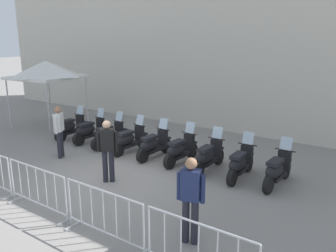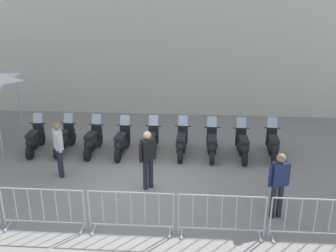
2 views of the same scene
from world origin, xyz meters
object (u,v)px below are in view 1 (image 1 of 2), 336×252
motorcycle_6 (208,156)px  motorcycle_4 (153,145)px  motorcycle_8 (277,170)px  officer_mid_plaza (191,196)px  barrier_segment_2 (37,190)px  officer_near_row_end (108,148)px  motorcycle_2 (109,135)px  motorcycle_0 (71,127)px  motorcycle_7 (240,164)px  motorcycle_1 (90,131)px  officer_by_barriers (59,129)px  motorcycle_5 (180,150)px  motorcycle_3 (129,140)px  barrier_segment_3 (104,216)px  canopy_tent (46,70)px

motorcycle_6 → motorcycle_4: bearing=172.7°
motorcycle_8 → officer_mid_plaza: size_ratio=0.99×
barrier_segment_2 → officer_near_row_end: 2.17m
motorcycle_2 → officer_near_row_end: officer_near_row_end is taller
motorcycle_0 → motorcycle_7: 7.06m
motorcycle_1 → motorcycle_6: (5.00, -0.70, 0.00)m
officer_by_barriers → motorcycle_5: bearing=18.3°
motorcycle_6 → officer_by_barriers: (-4.77, -1.07, 0.53)m
motorcycle_1 → motorcycle_2: 1.01m
motorcycle_0 → motorcycle_4: same height
motorcycle_7 → officer_near_row_end: (-3.15, -1.82, 0.53)m
motorcycle_3 → motorcycle_7: bearing=-7.4°
motorcycle_8 → officer_by_barriers: size_ratio=0.99×
motorcycle_7 → officer_mid_plaza: (0.00, -3.47, 0.53)m
motorcycle_6 → barrier_segment_2: 4.80m
motorcycle_6 → motorcycle_8: 2.02m
motorcycle_3 → motorcycle_5: size_ratio=1.00×
motorcycle_2 → barrier_segment_2: 4.80m
motorcycle_1 → officer_mid_plaza: bearing=-35.8°
motorcycle_2 → barrier_segment_2: bearing=-72.6°
barrier_segment_3 → officer_mid_plaza: (1.51, 0.69, 0.46)m
motorcycle_3 → officer_by_barriers: (-1.76, -1.44, 0.53)m
motorcycle_8 → officer_near_row_end: size_ratio=0.99×
motorcycle_2 → officer_by_barriers: (-0.76, -1.60, 0.53)m
motorcycle_1 → officer_by_barriers: bearing=-82.6°
officer_near_row_end → officer_by_barriers: same height
motorcycle_1 → barrier_segment_3: bearing=-48.2°
motorcycle_5 → motorcycle_3: bearing=174.7°
motorcycle_5 → officer_near_row_end: (-1.15, -2.15, 0.53)m
motorcycle_1 → motorcycle_7: same height
motorcycle_1 → motorcycle_8: size_ratio=1.00×
motorcycle_0 → motorcycle_7: (7.01, -0.91, 0.00)m
motorcycle_7 → canopy_tent: bearing=167.4°
motorcycle_7 → canopy_tent: size_ratio=0.59×
motorcycle_0 → barrier_segment_3: bearing=-42.7°
motorcycle_5 → canopy_tent: size_ratio=0.59×
motorcycle_6 → motorcycle_8: (2.01, -0.20, 0.00)m
motorcycle_2 → motorcycle_8: size_ratio=1.00×
motorcycle_8 → motorcycle_4: bearing=173.6°
motorcycle_5 → barrier_segment_3: (0.49, -4.50, 0.07)m
motorcycle_4 → officer_by_barriers: (-2.77, -1.33, 0.53)m
motorcycle_5 → canopy_tent: canopy_tent is taller
motorcycle_7 → motorcycle_1: bearing=171.9°
motorcycle_4 → officer_mid_plaza: bearing=-52.2°
motorcycle_7 → officer_mid_plaza: 3.51m
motorcycle_6 → officer_mid_plaza: 3.80m
motorcycle_4 → motorcycle_8: (4.01, -0.45, 0.00)m
motorcycle_0 → officer_by_barriers: bearing=-56.1°
motorcycle_0 → barrier_segment_2: size_ratio=0.87×
motorcycle_6 → officer_mid_plaza: size_ratio=1.00×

